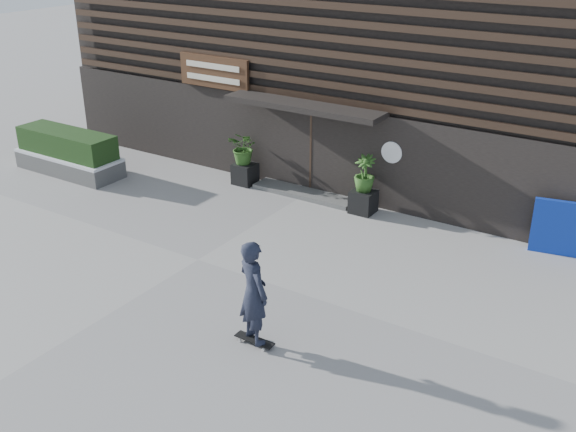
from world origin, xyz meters
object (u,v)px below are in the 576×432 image
Objects in this scene: planter_pot_left at (245,174)px; raised_bed at (70,164)px; blue_tarp at (564,229)px; skateboarder at (253,292)px; planter_pot_right at (363,201)px.

raised_bed is at bearing -157.20° from planter_pot_left.
blue_tarp is at bearing 1.98° from planter_pot_left.
planter_pot_left reaches higher than raised_bed.
blue_tarp is 7.68m from skateboarder.
planter_pot_right is 6.48m from skateboarder.
planter_pot_right is 0.29× the size of skateboarder.
blue_tarp is at bearing 3.53° from planter_pot_right.
raised_bed is 10.75m from skateboarder.
skateboarder is (9.84, -4.25, 0.82)m from raised_bed.
raised_bed is at bearing 178.33° from blue_tarp.
planter_pot_right is 0.43× the size of blue_tarp.
planter_pot_right reaches higher than raised_bed.
skateboarder is at bearing -80.58° from planter_pot_right.
planter_pot_left is at bearing 170.35° from blue_tarp.
blue_tarp is (4.87, 0.30, 0.35)m from planter_pot_right.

